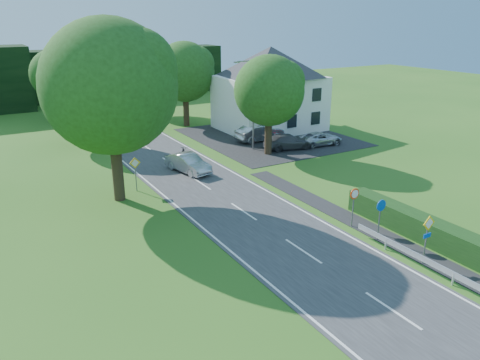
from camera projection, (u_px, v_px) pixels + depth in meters
road at (228, 201)px, 30.73m from camera, size 7.00×80.00×0.04m
parking_pad at (269, 137)px, 47.04m from camera, size 14.00×16.00×0.04m
line_edge_left at (183, 211)px, 29.16m from camera, size 0.12×80.00×0.01m
line_edge_right at (269, 192)px, 32.27m from camera, size 0.12×80.00×0.01m
line_centre at (228, 201)px, 30.72m from camera, size 0.12×80.00×0.01m
tree_main at (112, 113)px, 29.18m from camera, size 9.40×9.40×11.64m
tree_left_far at (75, 99)px, 43.17m from camera, size 7.00×7.00×8.58m
tree_right_far at (185, 84)px, 50.45m from camera, size 7.40×7.40×9.09m
tree_left_back at (57, 85)px, 53.24m from camera, size 6.60×6.60×8.07m
tree_right_back at (151, 83)px, 56.73m from camera, size 6.20×6.20×7.56m
tree_right_mid at (269, 106)px, 39.88m from camera, size 7.00×7.00×8.58m
treeline_right at (126, 72)px, 70.78m from camera, size 30.00×5.00×7.00m
house_white at (270, 88)px, 48.98m from camera, size 10.60×8.40×8.60m
streetlight at (252, 101)px, 41.24m from camera, size 2.03×0.18×8.00m
sign_priority_right at (428, 231)px, 22.43m from camera, size 0.78×0.09×2.59m
sign_roundabout at (380, 212)px, 24.91m from camera, size 0.64×0.08×2.37m
sign_speed_limit at (354, 198)px, 26.50m from camera, size 0.64×0.11×2.37m
sign_priority_left at (135, 167)px, 32.05m from camera, size 0.78×0.09×2.44m
moving_car at (188, 163)px, 36.22m from camera, size 2.38×4.52×1.42m
motorcycle at (184, 151)px, 40.43m from camera, size 1.12×1.86×0.92m
parked_car_silver_a at (260, 132)px, 45.39m from camera, size 4.97×1.88×1.62m
parked_car_grey at (289, 142)px, 42.60m from camera, size 4.95×2.93×1.34m
parked_car_silver_b at (320, 139)px, 43.90m from camera, size 4.48×2.36×1.20m
parasol at (275, 138)px, 43.08m from camera, size 1.89×1.92×1.72m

